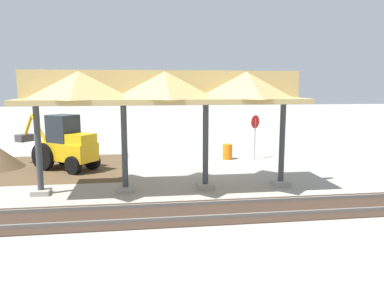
% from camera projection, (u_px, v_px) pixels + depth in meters
% --- Properties ---
extents(ground_plane, '(120.00, 120.00, 0.00)m').
position_uv_depth(ground_plane, '(207.00, 164.00, 20.63)').
color(ground_plane, '#9E998E').
extents(dirt_work_zone, '(9.73, 7.00, 0.01)m').
position_uv_depth(dirt_work_zone, '(33.00, 168.00, 19.55)').
color(dirt_work_zone, brown).
rests_on(dirt_work_zone, ground).
extents(platform_canopy, '(11.18, 3.20, 4.90)m').
position_uv_depth(platform_canopy, '(165.00, 89.00, 14.96)').
color(platform_canopy, '#9E998E').
rests_on(platform_canopy, ground).
extents(rail_tracks, '(60.00, 2.58, 0.15)m').
position_uv_depth(rail_tracks, '(247.00, 209.00, 13.04)').
color(rail_tracks, slate).
rests_on(rail_tracks, ground).
extents(stop_sign, '(0.63, 0.47, 2.58)m').
position_uv_depth(stop_sign, '(255.00, 127.00, 21.80)').
color(stop_sign, gray).
rests_on(stop_sign, ground).
extents(backhoe, '(4.80, 4.03, 2.82)m').
position_uv_depth(backhoe, '(65.00, 145.00, 19.24)').
color(backhoe, '#EAB214').
rests_on(backhoe, ground).
extents(traffic_barrel, '(0.56, 0.56, 0.90)m').
position_uv_depth(traffic_barrel, '(227.00, 152.00, 21.92)').
color(traffic_barrel, orange).
rests_on(traffic_barrel, ground).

